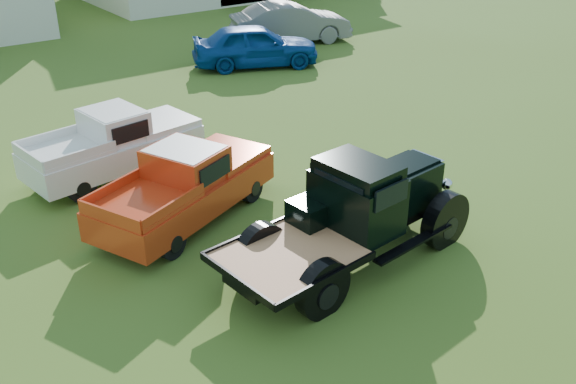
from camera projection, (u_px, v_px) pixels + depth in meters
ground at (316, 265)px, 12.47m from camera, size 120.00×120.00×0.00m
vintage_flatbed at (352, 214)px, 12.16m from camera, size 5.47×2.60×2.09m
red_pickup at (185, 185)px, 13.72m from camera, size 4.94×3.44×1.68m
white_pickup at (113, 144)px, 15.76m from camera, size 4.68×2.35×1.65m
misc_car_blue at (255, 45)px, 24.37m from camera, size 5.12×3.66×1.62m
misc_car_grey at (291, 23)px, 27.65m from camera, size 5.41×3.30×1.68m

